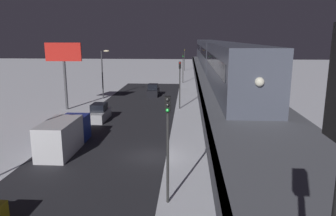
{
  "coord_description": "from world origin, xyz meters",
  "views": [
    {
      "loc": [
        -2.98,
        24.75,
        9.58
      ],
      "look_at": [
        -0.79,
        -10.22,
        1.84
      ],
      "focal_mm": 34.31,
      "sensor_mm": 36.0,
      "label": 1
    }
  ],
  "objects_px": {
    "subway_train": "(214,54)",
    "sedan_silver": "(99,113)",
    "sedan_black": "(153,91)",
    "traffic_light_mid": "(180,78)",
    "box_truck": "(64,135)",
    "traffic_light_far": "(183,63)",
    "traffic_light_near": "(168,135)",
    "commercial_billboard": "(64,59)",
    "traffic_light_distant": "(185,56)"
  },
  "relations": [
    {
      "from": "subway_train",
      "to": "sedan_silver",
      "type": "distance_m",
      "value": 16.53
    },
    {
      "from": "sedan_black",
      "to": "traffic_light_mid",
      "type": "relative_size",
      "value": 0.63
    },
    {
      "from": "box_truck",
      "to": "traffic_light_far",
      "type": "xyz_separation_m",
      "value": [
        -9.5,
        -42.8,
        2.85
      ]
    },
    {
      "from": "subway_train",
      "to": "traffic_light_mid",
      "type": "height_order",
      "value": "subway_train"
    },
    {
      "from": "sedan_black",
      "to": "box_truck",
      "type": "height_order",
      "value": "box_truck"
    },
    {
      "from": "subway_train",
      "to": "traffic_light_near",
      "type": "bearing_deg",
      "value": 80.1
    },
    {
      "from": "sedan_black",
      "to": "commercial_billboard",
      "type": "bearing_deg",
      "value": -133.82
    },
    {
      "from": "subway_train",
      "to": "traffic_light_far",
      "type": "xyz_separation_m",
      "value": [
        4.41,
        -26.1,
        -3.28
      ]
    },
    {
      "from": "subway_train",
      "to": "traffic_light_near",
      "type": "distance_m",
      "value": 25.84
    },
    {
      "from": "subway_train",
      "to": "traffic_light_mid",
      "type": "bearing_deg",
      "value": -5.5
    },
    {
      "from": "traffic_light_distant",
      "to": "sedan_silver",
      "type": "bearing_deg",
      "value": 80.91
    },
    {
      "from": "traffic_light_distant",
      "to": "commercial_billboard",
      "type": "height_order",
      "value": "commercial_billboard"
    },
    {
      "from": "sedan_silver",
      "to": "traffic_light_far",
      "type": "height_order",
      "value": "traffic_light_far"
    },
    {
      "from": "subway_train",
      "to": "traffic_light_mid",
      "type": "relative_size",
      "value": 8.67
    },
    {
      "from": "traffic_light_distant",
      "to": "commercial_billboard",
      "type": "bearing_deg",
      "value": 73.85
    },
    {
      "from": "box_truck",
      "to": "traffic_light_distant",
      "type": "relative_size",
      "value": 1.16
    },
    {
      "from": "sedan_black",
      "to": "sedan_silver",
      "type": "xyz_separation_m",
      "value": [
        4.6,
        16.44,
        0.0
      ]
    },
    {
      "from": "subway_train",
      "to": "sedan_silver",
      "type": "xyz_separation_m",
      "value": [
        13.71,
        6.38,
        -6.68
      ]
    },
    {
      "from": "traffic_light_near",
      "to": "traffic_light_far",
      "type": "distance_m",
      "value": 51.35
    },
    {
      "from": "traffic_light_near",
      "to": "commercial_billboard",
      "type": "xyz_separation_m",
      "value": [
        15.27,
        -24.3,
        2.63
      ]
    },
    {
      "from": "sedan_silver",
      "to": "commercial_billboard",
      "type": "distance_m",
      "value": 10.07
    },
    {
      "from": "box_truck",
      "to": "traffic_light_mid",
      "type": "xyz_separation_m",
      "value": [
        -9.5,
        -17.13,
        2.85
      ]
    },
    {
      "from": "traffic_light_far",
      "to": "box_truck",
      "type": "bearing_deg",
      "value": 77.49
    },
    {
      "from": "subway_train",
      "to": "traffic_light_distant",
      "type": "distance_m",
      "value": 52.07
    },
    {
      "from": "box_truck",
      "to": "commercial_billboard",
      "type": "distance_m",
      "value": 17.64
    },
    {
      "from": "traffic_light_near",
      "to": "traffic_light_mid",
      "type": "distance_m",
      "value": 25.68
    },
    {
      "from": "traffic_light_near",
      "to": "traffic_light_far",
      "type": "xyz_separation_m",
      "value": [
        0.0,
        -51.35,
        0.0
      ]
    },
    {
      "from": "box_truck",
      "to": "traffic_light_far",
      "type": "bearing_deg",
      "value": -102.51
    },
    {
      "from": "sedan_black",
      "to": "traffic_light_distant",
      "type": "xyz_separation_m",
      "value": [
        -4.7,
        -41.71,
        3.4
      ]
    },
    {
      "from": "sedan_black",
      "to": "sedan_silver",
      "type": "relative_size",
      "value": 0.91
    },
    {
      "from": "subway_train",
      "to": "traffic_light_far",
      "type": "bearing_deg",
      "value": -80.41
    },
    {
      "from": "box_truck",
      "to": "traffic_light_distant",
      "type": "bearing_deg",
      "value": -97.9
    },
    {
      "from": "subway_train",
      "to": "box_truck",
      "type": "height_order",
      "value": "subway_train"
    },
    {
      "from": "sedan_silver",
      "to": "traffic_light_distant",
      "type": "height_order",
      "value": "traffic_light_distant"
    },
    {
      "from": "subway_train",
      "to": "commercial_billboard",
      "type": "height_order",
      "value": "subway_train"
    },
    {
      "from": "traffic_light_near",
      "to": "traffic_light_distant",
      "type": "distance_m",
      "value": 77.03
    },
    {
      "from": "sedan_silver",
      "to": "traffic_light_mid",
      "type": "relative_size",
      "value": 0.69
    },
    {
      "from": "sedan_silver",
      "to": "traffic_light_far",
      "type": "bearing_deg",
      "value": -105.98
    },
    {
      "from": "traffic_light_near",
      "to": "sedan_black",
      "type": "bearing_deg",
      "value": -82.42
    },
    {
      "from": "sedan_silver",
      "to": "traffic_light_mid",
      "type": "xyz_separation_m",
      "value": [
        -9.3,
        -6.8,
        3.4
      ]
    },
    {
      "from": "traffic_light_far",
      "to": "traffic_light_near",
      "type": "bearing_deg",
      "value": 90.0
    },
    {
      "from": "traffic_light_distant",
      "to": "box_truck",
      "type": "bearing_deg",
      "value": 82.1
    },
    {
      "from": "traffic_light_far",
      "to": "sedan_silver",
      "type": "bearing_deg",
      "value": 74.02
    },
    {
      "from": "sedan_silver",
      "to": "box_truck",
      "type": "relative_size",
      "value": 0.6
    },
    {
      "from": "traffic_light_mid",
      "to": "box_truck",
      "type": "bearing_deg",
      "value": 60.98
    },
    {
      "from": "traffic_light_distant",
      "to": "commercial_billboard",
      "type": "distance_m",
      "value": 54.96
    },
    {
      "from": "sedan_black",
      "to": "commercial_billboard",
      "type": "height_order",
      "value": "commercial_billboard"
    },
    {
      "from": "box_truck",
      "to": "sedan_black",
      "type": "bearing_deg",
      "value": -100.17
    },
    {
      "from": "sedan_black",
      "to": "traffic_light_mid",
      "type": "height_order",
      "value": "traffic_light_mid"
    },
    {
      "from": "sedan_black",
      "to": "sedan_silver",
      "type": "distance_m",
      "value": 17.08
    }
  ]
}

